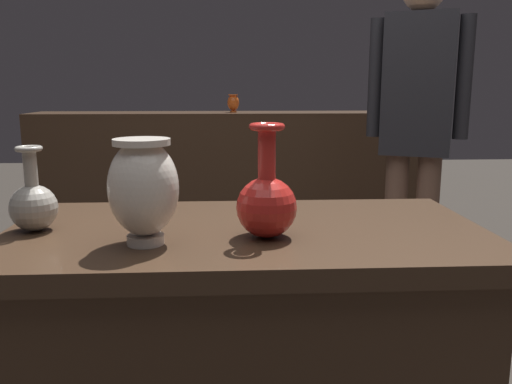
# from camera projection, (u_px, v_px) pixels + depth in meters

# --- Properties ---
(display_plinth) EXTENTS (1.20, 0.64, 0.80)m
(display_plinth) POSITION_uv_depth(u_px,v_px,m) (247.00, 370.00, 1.41)
(display_plinth) COLOR #382619
(display_plinth) RESTS_ON ground_plane
(back_display_shelf) EXTENTS (2.60, 0.40, 0.99)m
(back_display_shelf) POSITION_uv_depth(u_px,v_px,m) (234.00, 186.00, 3.54)
(back_display_shelf) COLOR #382619
(back_display_shelf) RESTS_ON ground_plane
(vase_centerpiece) EXTENTS (0.14, 0.14, 0.27)m
(vase_centerpiece) POSITION_uv_depth(u_px,v_px,m) (267.00, 201.00, 1.23)
(vase_centerpiece) COLOR red
(vase_centerpiece) RESTS_ON display_plinth
(vase_tall_behind) EXTENTS (0.16, 0.16, 0.24)m
(vase_tall_behind) POSITION_uv_depth(u_px,v_px,m) (143.00, 187.00, 1.16)
(vase_tall_behind) COLOR silver
(vase_tall_behind) RESTS_ON display_plinth
(vase_left_accent) EXTENTS (0.11, 0.11, 0.21)m
(vase_left_accent) POSITION_uv_depth(u_px,v_px,m) (33.00, 204.00, 1.29)
(vase_left_accent) COLOR gray
(vase_left_accent) RESTS_ON display_plinth
(shelf_vase_far_right) EXTENTS (0.08, 0.08, 0.25)m
(shelf_vase_far_right) POSITION_uv_depth(u_px,v_px,m) (390.00, 93.00, 3.47)
(shelf_vase_far_right) COLOR gray
(shelf_vase_far_right) RESTS_ON back_display_shelf
(shelf_vase_center) EXTENTS (0.08, 0.08, 0.11)m
(shelf_vase_center) POSITION_uv_depth(u_px,v_px,m) (233.00, 103.00, 3.43)
(shelf_vase_center) COLOR #E55B1E
(shelf_vase_center) RESTS_ON back_display_shelf
(visitor_near_right) EXTENTS (0.43, 0.30, 1.68)m
(visitor_near_right) POSITION_uv_depth(u_px,v_px,m) (416.00, 121.00, 2.51)
(visitor_near_right) COLOR brown
(visitor_near_right) RESTS_ON ground_plane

